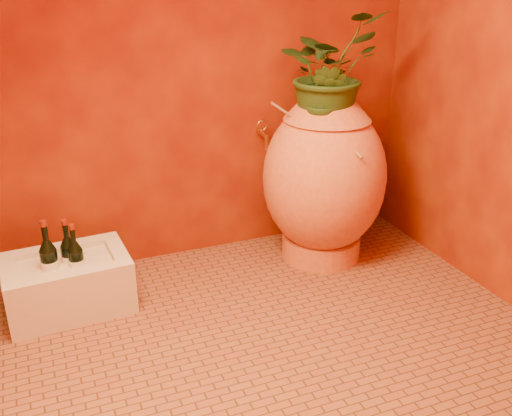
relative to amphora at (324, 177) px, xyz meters
name	(u,v)px	position (x,y,z in m)	size (l,w,h in m)	color
floor	(272,337)	(-0.60, -0.65, -0.50)	(2.50, 2.50, 0.00)	brown
wall_back	(200,39)	(-0.60, 0.35, 0.75)	(2.50, 0.02, 2.50)	#580C05
amphora	(324,177)	(0.00, 0.00, 0.00)	(0.83, 0.83, 1.01)	#D4793B
stone_basin	(68,284)	(-1.45, -0.03, -0.37)	(0.62, 0.44, 0.28)	beige
wine_bottle_a	(70,258)	(-1.43, -0.01, -0.23)	(0.08, 0.08, 0.32)	black
wine_bottle_b	(50,263)	(-1.52, -0.05, -0.22)	(0.09, 0.09, 0.35)	black
wine_bottle_c	(77,262)	(-1.40, -0.06, -0.23)	(0.08, 0.08, 0.31)	black
wall_tap	(263,133)	(-0.27, 0.27, 0.22)	(0.07, 0.14, 0.16)	#A56A26
plant_main	(329,71)	(0.00, 0.01, 0.60)	(0.55, 0.48, 0.62)	#203F16
plant_side	(326,102)	(-0.06, -0.09, 0.46)	(0.21, 0.17, 0.39)	#203F16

